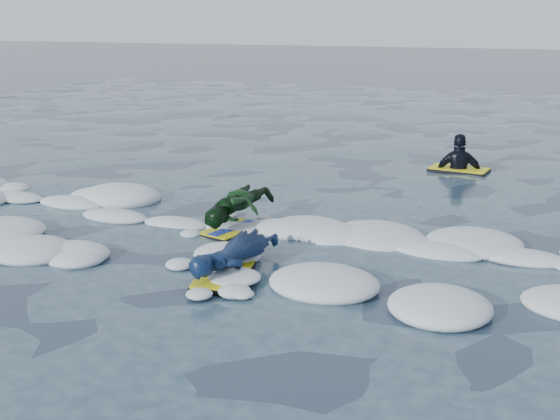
# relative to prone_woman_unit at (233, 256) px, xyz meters

# --- Properties ---
(ground) EXTENTS (120.00, 120.00, 0.00)m
(ground) POSITION_rel_prone_woman_unit_xyz_m (-1.14, -0.00, -0.19)
(ground) COLOR #172637
(ground) RESTS_ON ground
(foam_band) EXTENTS (12.00, 3.10, 0.30)m
(foam_band) POSITION_rel_prone_woman_unit_xyz_m (-1.14, 1.03, -0.19)
(foam_band) COLOR silver
(foam_band) RESTS_ON ground
(prone_woman_unit) EXTENTS (0.72, 1.52, 0.37)m
(prone_woman_unit) POSITION_rel_prone_woman_unit_xyz_m (0.00, 0.00, 0.00)
(prone_woman_unit) COLOR black
(prone_woman_unit) RESTS_ON ground
(prone_child_unit) EXTENTS (0.74, 1.37, 0.52)m
(prone_child_unit) POSITION_rel_prone_woman_unit_xyz_m (-0.64, 1.50, 0.08)
(prone_child_unit) COLOR black
(prone_child_unit) RESTS_ON ground
(waiting_rider_unit) EXTENTS (1.09, 0.68, 1.55)m
(waiting_rider_unit) POSITION_rel_prone_woman_unit_xyz_m (1.51, 6.20, -0.26)
(waiting_rider_unit) COLOR black
(waiting_rider_unit) RESTS_ON ground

